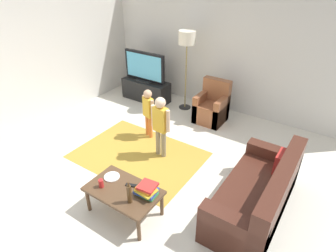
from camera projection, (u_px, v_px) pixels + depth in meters
name	position (u px, v px, depth m)	size (l,w,h in m)	color
ground	(148.00, 175.00, 4.68)	(7.80, 7.80, 0.00)	beige
wall_back	(230.00, 51.00, 6.14)	(6.00, 0.12, 2.70)	silver
wall_left	(20.00, 63.00, 5.43)	(0.12, 6.00, 2.70)	silver
area_rug	(139.00, 155.00, 5.16)	(2.20, 1.60, 0.01)	#B28C33
tv_stand	(146.00, 90.00, 7.05)	(1.20, 0.44, 0.50)	black
tv	(145.00, 67.00, 6.73)	(1.10, 0.28, 0.71)	black
couch	(260.00, 197.00, 3.87)	(0.80, 1.80, 0.86)	#472319
armchair	(212.00, 108.00, 6.13)	(0.60, 0.60, 0.90)	brown
floor_lamp	(187.00, 42.00, 6.01)	(0.36, 0.36, 1.78)	#262626
child_near_tv	(148.00, 109.00, 5.41)	(0.32, 0.18, 1.00)	orange
child_center	(161.00, 122.00, 4.82)	(0.38, 0.18, 1.14)	gray
coffee_table	(124.00, 192.00, 3.83)	(1.00, 0.60, 0.42)	#513823
book_stack	(146.00, 190.00, 3.69)	(0.30, 0.26, 0.16)	#388C4C
bottle	(129.00, 194.00, 3.54)	(0.06, 0.06, 0.33)	#4C3319
tv_remote	(132.00, 185.00, 3.86)	(0.17, 0.05, 0.02)	black
soda_can	(101.00, 183.00, 3.82)	(0.07, 0.07, 0.12)	red
plate	(112.00, 177.00, 4.01)	(0.22, 0.22, 0.02)	white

